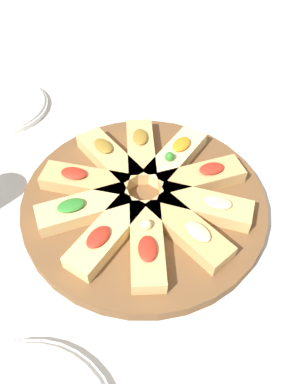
{
  "coord_description": "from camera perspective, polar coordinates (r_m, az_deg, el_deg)",
  "views": [
    {
      "loc": [
        -0.38,
        -0.12,
        0.49
      ],
      "look_at": [
        0.0,
        0.0,
        0.03
      ],
      "focal_mm": 35.0,
      "sensor_mm": 36.0,
      "label": 1
    }
  ],
  "objects": [
    {
      "name": "ground_plane",
      "position": [
        0.64,
        0.0,
        -1.99
      ],
      "size": [
        3.0,
        3.0,
        0.0
      ],
      "primitive_type": "plane",
      "color": "beige"
    },
    {
      "name": "serving_board",
      "position": [
        0.63,
        0.0,
        -1.37
      ],
      "size": [
        0.4,
        0.4,
        0.02
      ],
      "primitive_type": "cylinder",
      "color": "brown",
      "rests_on": "ground_plane"
    },
    {
      "name": "focaccia_slice_0",
      "position": [
        0.67,
        4.85,
        5.48
      ],
      "size": [
        0.15,
        0.09,
        0.04
      ],
      "color": "#E5C689",
      "rests_on": "serving_board"
    },
    {
      "name": "focaccia_slice_1",
      "position": [
        0.68,
        -0.5,
        6.49
      ],
      "size": [
        0.15,
        0.1,
        0.03
      ],
      "color": "tan",
      "rests_on": "serving_board"
    },
    {
      "name": "focaccia_slice_2",
      "position": [
        0.67,
        -5.31,
        5.27
      ],
      "size": [
        0.12,
        0.15,
        0.03
      ],
      "color": "tan",
      "rests_on": "serving_board"
    },
    {
      "name": "focaccia_slice_3",
      "position": [
        0.63,
        -9.0,
        1.63
      ],
      "size": [
        0.06,
        0.15,
        0.03
      ],
      "color": "tan",
      "rests_on": "serving_board"
    },
    {
      "name": "focaccia_slice_4",
      "position": [
        0.59,
        -9.23,
        -2.51
      ],
      "size": [
        0.13,
        0.15,
        0.03
      ],
      "color": "#DBB775",
      "rests_on": "serving_board"
    },
    {
      "name": "focaccia_slice_5",
      "position": [
        0.56,
        -5.76,
        -6.49
      ],
      "size": [
        0.15,
        0.09,
        0.03
      ],
      "color": "#DBB775",
      "rests_on": "serving_board"
    },
    {
      "name": "focaccia_slice_6",
      "position": [
        0.55,
        0.44,
        -7.88
      ],
      "size": [
        0.15,
        0.09,
        0.04
      ],
      "color": "tan",
      "rests_on": "serving_board"
    },
    {
      "name": "focaccia_slice_7",
      "position": [
        0.57,
        6.79,
        -5.8
      ],
      "size": [
        0.12,
        0.15,
        0.03
      ],
      "color": "tan",
      "rests_on": "serving_board"
    },
    {
      "name": "focaccia_slice_8",
      "position": [
        0.6,
        9.33,
        -2.17
      ],
      "size": [
        0.05,
        0.15,
        0.03
      ],
      "color": "tan",
      "rests_on": "serving_board"
    },
    {
      "name": "focaccia_slice_9",
      "position": [
        0.64,
        8.68,
        2.23
      ],
      "size": [
        0.12,
        0.15,
        0.03
      ],
      "color": "tan",
      "rests_on": "serving_board"
    },
    {
      "name": "plate_right",
      "position": [
        0.88,
        -20.72,
        12.13
      ],
      "size": [
        0.19,
        0.19,
        0.02
      ],
      "color": "white",
      "rests_on": "ground_plane"
    }
  ]
}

